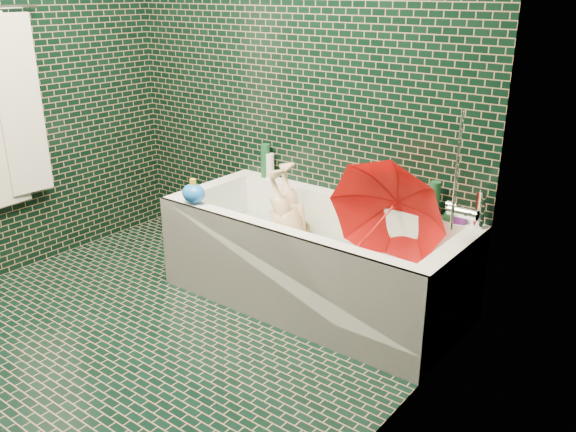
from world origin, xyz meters
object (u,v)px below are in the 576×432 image
Objects in this scene: umbrella at (378,224)px; rubber_duck at (423,205)px; bath_toy at (193,193)px; child at (296,242)px; bathtub at (313,268)px.

rubber_duck is (0.11, 0.29, 0.05)m from umbrella.
umbrella reaches higher than bath_toy.
child is 0.77m from rubber_duck.
child is 5.99× the size of bath_toy.
bathtub is 11.31× the size of bath_toy.
umbrella is at bearing -128.48° from rubber_duck.
bath_toy reaches higher than rubber_duck.
bath_toy is (-0.63, -0.30, 0.40)m from bathtub.
umbrella is 4.19× the size of bath_toy.
bath_toy is at bearing -166.60° from rubber_duck.
child is 0.66m from bath_toy.
umbrella is 1.06m from bath_toy.
rubber_duck is 1.28m from bath_toy.
rubber_duck is at bearing 66.63° from umbrella.
umbrella is at bearing 8.72° from bathtub.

